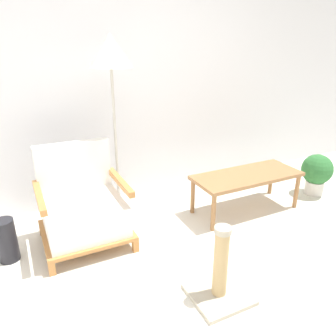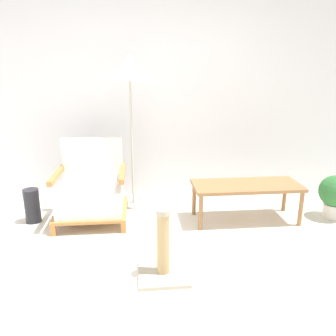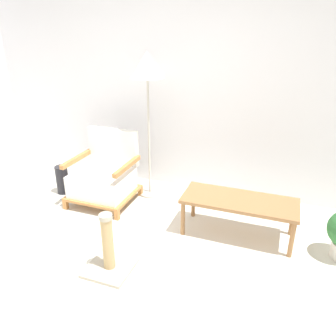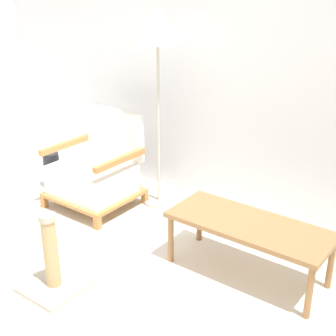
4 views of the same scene
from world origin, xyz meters
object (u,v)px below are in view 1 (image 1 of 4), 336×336
object	(u,v)px
floor_lamp	(111,61)
potted_plant	(317,172)
scratching_post	(220,277)
armchair	(83,209)
coffee_table	(247,178)
vase	(6,240)

from	to	relation	value
floor_lamp	potted_plant	size ratio (longest dim) A/B	3.63
floor_lamp	scratching_post	bearing A→B (deg)	-80.67
armchair	floor_lamp	xyz separation A→B (m)	(0.43, 0.36, 1.17)
armchair	coffee_table	bearing A→B (deg)	-5.81
coffee_table	scratching_post	distance (m)	1.33
floor_lamp	vase	bearing A→B (deg)	-160.91
floor_lamp	scratching_post	size ratio (longest dim) A/B	3.11
coffee_table	scratching_post	world-z (taller)	scratching_post
potted_plant	scratching_post	world-z (taller)	scratching_post
floor_lamp	coffee_table	distance (m)	1.72
floor_lamp	vase	distance (m)	1.71
floor_lamp	potted_plant	xyz separation A→B (m)	(2.15, -0.57, -1.21)
vase	scratching_post	bearing A→B (deg)	-40.09
coffee_table	scratching_post	xyz separation A→B (m)	(-0.95, -0.92, -0.19)
vase	potted_plant	xyz separation A→B (m)	(3.19, -0.20, 0.09)
coffee_table	potted_plant	distance (m)	0.97
armchair	scratching_post	bearing A→B (deg)	-58.35
coffee_table	potted_plant	bearing A→B (deg)	-2.40
coffee_table	floor_lamp	bearing A→B (deg)	156.01
potted_plant	vase	bearing A→B (deg)	176.34
armchair	coffee_table	distance (m)	1.62
scratching_post	floor_lamp	bearing A→B (deg)	99.33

